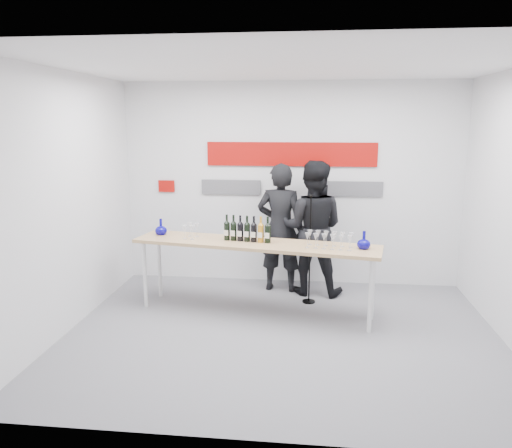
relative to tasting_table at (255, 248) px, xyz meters
name	(u,v)px	position (x,y,z in m)	size (l,w,h in m)	color
ground	(281,334)	(0.38, -0.63, -0.86)	(5.00, 5.00, 0.00)	slate
back_wall	(291,184)	(0.38, 1.37, 0.64)	(5.00, 0.04, 3.00)	silver
signage	(287,164)	(0.32, 1.34, 0.94)	(3.38, 0.02, 0.79)	#A10B06
tasting_table	(255,248)	(0.00, 0.00, 0.00)	(3.18, 1.16, 0.94)	tan
wine_bottles	(247,229)	(-0.11, 0.04, 0.24)	(0.62, 0.18, 0.33)	black
decanter_left	(161,227)	(-1.30, 0.29, 0.18)	(0.16, 0.16, 0.21)	#0A067E
decanter_right	(364,240)	(1.32, -0.17, 0.18)	(0.16, 0.16, 0.21)	#0A067E
glasses_left	(191,231)	(-0.86, 0.15, 0.16)	(0.19, 0.24, 0.18)	silver
glasses_right	(329,240)	(0.91, -0.16, 0.16)	(0.58, 0.31, 0.18)	silver
presenter_left	(280,228)	(0.26, 0.94, 0.06)	(0.68, 0.44, 1.85)	black
presenter_right	(312,228)	(0.71, 0.87, 0.09)	(0.92, 0.72, 1.90)	black
mic_stand	(309,270)	(0.69, 0.45, -0.41)	(0.17, 0.17, 1.50)	black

